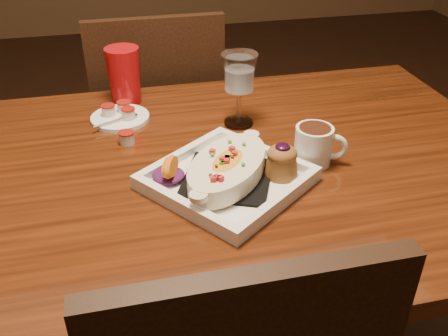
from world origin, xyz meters
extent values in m
cube|color=#692A0F|center=(0.00, 0.00, 0.73)|extent=(1.50, 0.90, 0.04)
cylinder|color=black|center=(0.67, 0.37, 0.35)|extent=(0.07, 0.07, 0.71)
cube|color=black|center=(0.00, 0.70, 0.45)|extent=(0.42, 0.42, 0.04)
cylinder|color=black|center=(0.17, 0.87, 0.23)|extent=(0.04, 0.04, 0.45)
cylinder|color=black|center=(-0.17, 0.87, 0.23)|extent=(0.04, 0.04, 0.45)
cylinder|color=black|center=(0.17, 0.53, 0.23)|extent=(0.04, 0.04, 0.45)
cylinder|color=black|center=(-0.17, 0.53, 0.23)|extent=(0.04, 0.04, 0.45)
cube|color=black|center=(0.00, 0.51, 0.70)|extent=(0.40, 0.03, 0.46)
cube|color=white|center=(0.07, -0.08, 0.76)|extent=(0.38, 0.38, 0.01)
cube|color=black|center=(0.07, -0.08, 0.77)|extent=(0.22, 0.22, 0.01)
ellipsoid|color=gold|center=(0.07, -0.08, 0.79)|extent=(0.21, 0.23, 0.04)
ellipsoid|color=#4F124B|center=(-0.04, -0.05, 0.77)|extent=(0.07, 0.07, 0.02)
cone|color=brown|center=(0.18, -0.09, 0.79)|extent=(0.07, 0.07, 0.05)
ellipsoid|color=brown|center=(0.18, -0.09, 0.81)|extent=(0.06, 0.06, 0.03)
ellipsoid|color=black|center=(0.18, -0.09, 0.83)|extent=(0.03, 0.03, 0.01)
cylinder|color=white|center=(0.27, -0.04, 0.79)|extent=(0.08, 0.08, 0.08)
cylinder|color=#37190F|center=(0.27, -0.04, 0.83)|extent=(0.07, 0.07, 0.02)
torus|color=white|center=(0.31, -0.05, 0.79)|extent=(0.06, 0.03, 0.06)
cylinder|color=silver|center=(0.16, 0.17, 0.75)|extent=(0.07, 0.07, 0.01)
cylinder|color=silver|center=(0.16, 0.17, 0.80)|extent=(0.01, 0.01, 0.08)
cone|color=silver|center=(0.16, 0.17, 0.88)|extent=(0.09, 0.09, 0.09)
cylinder|color=white|center=(-0.12, 0.26, 0.76)|extent=(0.15, 0.15, 0.01)
cylinder|color=silver|center=(-0.15, 0.27, 0.77)|extent=(0.03, 0.03, 0.02)
cylinder|color=#A81F14|center=(-0.15, 0.27, 0.79)|extent=(0.04, 0.04, 0.00)
cylinder|color=silver|center=(-0.11, 0.28, 0.77)|extent=(0.03, 0.03, 0.02)
cylinder|color=#A81F14|center=(-0.11, 0.28, 0.79)|extent=(0.04, 0.04, 0.00)
cylinder|color=silver|center=(-0.10, 0.24, 0.77)|extent=(0.03, 0.03, 0.02)
cylinder|color=#A81F14|center=(-0.10, 0.24, 0.79)|extent=(0.04, 0.04, 0.00)
cylinder|color=silver|center=(-0.11, 0.14, 0.76)|extent=(0.03, 0.03, 0.03)
cylinder|color=#A81F14|center=(-0.11, 0.14, 0.78)|extent=(0.04, 0.04, 0.00)
cone|color=#B50C12|center=(-0.10, 0.37, 0.82)|extent=(0.09, 0.09, 0.15)
camera|label=1|loc=(-0.12, -0.89, 1.32)|focal=40.00mm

